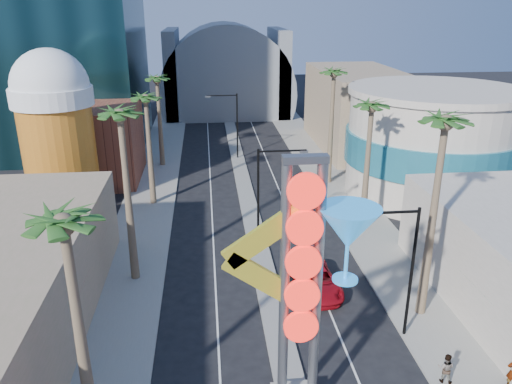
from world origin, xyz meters
TOP-DOWN VIEW (x-y plane):
  - sidewalk_west at (-9.50, 35.00)m, footprint 5.00×100.00m
  - sidewalk_east at (9.50, 35.00)m, footprint 5.00×100.00m
  - median at (0.00, 38.00)m, footprint 1.60×84.00m
  - brick_filler_west at (-16.00, 38.00)m, footprint 10.00×10.00m
  - filler_east at (16.00, 48.00)m, footprint 10.00×20.00m
  - beer_mug at (-17.00, 30.00)m, footprint 7.00×7.00m
  - turquoise_building at (18.00, 30.00)m, footprint 16.60×16.60m
  - canopy at (0.00, 72.00)m, footprint 22.00×16.00m
  - neon_sign at (0.82, 2.96)m, footprint 6.53×2.60m
  - streetlight_0 at (0.55, 20.00)m, footprint 3.79×0.25m
  - streetlight_1 at (-0.55, 44.00)m, footprint 3.79×0.25m
  - streetlight_2 at (6.72, 8.00)m, footprint 3.45×0.25m
  - palm_0 at (-9.00, 2.00)m, footprint 2.40×2.40m
  - palm_1 at (-9.00, 16.00)m, footprint 2.40×2.40m
  - palm_2 at (-9.00, 30.00)m, footprint 2.40×2.40m
  - palm_3 at (-9.00, 42.00)m, footprint 2.40×2.40m
  - palm_5 at (9.00, 10.00)m, footprint 2.40×2.40m
  - palm_6 at (9.00, 22.00)m, footprint 2.40×2.40m
  - palm_7 at (9.00, 34.00)m, footprint 2.40×2.40m
  - red_pickup at (3.15, 13.31)m, footprint 2.95×5.77m
  - pedestrian_b at (7.71, 4.02)m, footprint 0.99×0.92m

SIDE VIEW (x-z plane):
  - sidewalk_west at x=-9.50m, z-range 0.00..0.15m
  - sidewalk_east at x=9.50m, z-range 0.00..0.15m
  - median at x=0.00m, z-range 0.00..0.15m
  - red_pickup at x=3.15m, z-range 0.00..1.56m
  - pedestrian_b at x=7.71m, z-range 0.15..1.78m
  - brick_filler_west at x=-16.00m, z-range 0.00..8.00m
  - canopy at x=0.00m, z-range -6.69..15.31m
  - streetlight_2 at x=6.72m, z-range 0.83..8.83m
  - streetlight_0 at x=0.55m, z-range 0.88..8.88m
  - streetlight_1 at x=-0.55m, z-range 0.88..8.88m
  - filler_east at x=16.00m, z-range 0.00..10.00m
  - turquoise_building at x=18.00m, z-range -0.05..10.55m
  - neon_sign at x=0.82m, z-range 1.03..13.58m
  - beer_mug at x=-17.00m, z-range 0.59..15.09m
  - palm_2 at x=-9.00m, z-range 3.88..15.08m
  - palm_3 at x=-9.00m, z-range 3.88..15.08m
  - palm_0 at x=-9.00m, z-range 4.08..15.78m
  - palm_6 at x=9.00m, z-range 4.08..15.78m
  - palm_1 at x=-9.00m, z-range 4.47..17.17m
  - palm_7 at x=9.00m, z-range 4.47..17.17m
  - palm_5 at x=9.00m, z-range 4.67..17.87m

